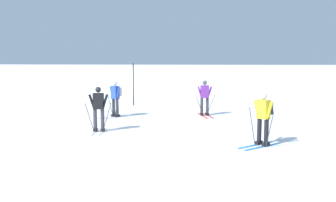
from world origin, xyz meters
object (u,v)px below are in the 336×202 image
(skier_yellow, at_px, (264,116))
(trail_marker_pole, at_px, (133,84))
(skier_black, at_px, (99,108))
(skier_purple, at_px, (205,97))
(skier_blue, at_px, (116,97))

(skier_yellow, distance_m, trail_marker_pole, 11.17)
(skier_black, xyz_separation_m, skier_purple, (4.06, 4.26, -0.00))
(skier_yellow, relative_size, trail_marker_pole, 0.69)
(skier_blue, relative_size, trail_marker_pole, 0.69)
(skier_purple, bearing_deg, trail_marker_pole, 139.48)
(skier_purple, distance_m, trail_marker_pole, 5.42)
(skier_yellow, bearing_deg, skier_blue, 138.67)
(skier_blue, xyz_separation_m, trail_marker_pole, (0.10, 4.26, 0.28))
(trail_marker_pole, bearing_deg, skier_blue, -91.31)
(skier_black, distance_m, skier_yellow, 6.06)
(skier_purple, xyz_separation_m, trail_marker_pole, (-4.11, 3.51, 0.32))
(skier_black, height_order, skier_yellow, same)
(skier_blue, relative_size, skier_purple, 1.00)
(skier_purple, relative_size, trail_marker_pole, 0.69)
(skier_black, height_order, skier_blue, same)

